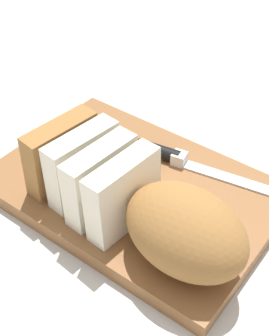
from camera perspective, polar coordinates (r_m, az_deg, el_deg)
The scene contains 6 objects.
ground_plane at distance 0.68m, azimuth 0.00°, elevation -3.36°, with size 3.00×3.00×0.00m, color beige.
cutting_board at distance 0.68m, azimuth 0.00°, elevation -2.66°, with size 0.38×0.26×0.02m, color brown.
bread_loaf at distance 0.57m, azimuth 0.83°, elevation -4.24°, with size 0.31×0.14×0.10m.
bread_knife at distance 0.70m, azimuth 5.36°, elevation 1.08°, with size 0.25×0.05×0.02m.
crumb_near_knife at distance 0.66m, azimuth -2.27°, elevation -2.08°, with size 0.01×0.01×0.01m, color tan.
crumb_near_loaf at distance 0.64m, azimuth 6.90°, elevation -4.17°, with size 0.00×0.00×0.00m, color tan.
Camera 1 is at (-0.28, 0.40, 0.48)m, focal length 51.19 mm.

